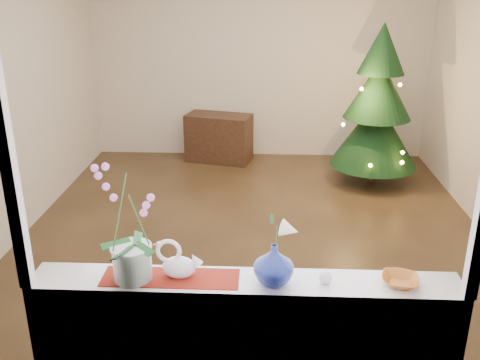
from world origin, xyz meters
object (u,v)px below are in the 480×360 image
object	(u,v)px
amber_dish	(400,281)
xmas_tree	(377,105)
blue_vase	(274,261)
orchid_pot	(129,224)
swan	(179,259)
paperweight	(326,278)
side_table	(219,138)

from	to	relation	value
amber_dish	xmas_tree	size ratio (longest dim) A/B	0.08
blue_vase	xmas_tree	distance (m)	4.09
orchid_pot	swan	size ratio (longest dim) A/B	2.61
blue_vase	swan	bearing A→B (deg)	176.04
xmas_tree	paperweight	bearing A→B (deg)	-104.42
amber_dish	side_table	bearing A→B (deg)	105.89
side_table	xmas_tree	bearing A→B (deg)	-5.57
amber_dish	side_table	distance (m)	4.80
orchid_pot	amber_dish	bearing A→B (deg)	0.44
orchid_pot	blue_vase	world-z (taller)	orchid_pot
orchid_pot	xmas_tree	world-z (taller)	xmas_tree
swan	side_table	xyz separation A→B (m)	(-0.19, 4.55, -0.70)
orchid_pot	amber_dish	world-z (taller)	orchid_pot
side_table	blue_vase	bearing A→B (deg)	-67.43
swan	blue_vase	bearing A→B (deg)	-10.18
swan	amber_dish	size ratio (longest dim) A/B	1.52
paperweight	amber_dish	bearing A→B (deg)	1.03
orchid_pot	paperweight	bearing A→B (deg)	0.21
blue_vase	side_table	bearing A→B (deg)	98.33
paperweight	side_table	distance (m)	4.72
orchid_pot	blue_vase	distance (m)	0.74
orchid_pot	side_table	bearing A→B (deg)	89.50
orchid_pot	amber_dish	size ratio (longest dim) A/B	3.96
blue_vase	amber_dish	world-z (taller)	blue_vase
blue_vase	paperweight	size ratio (longest dim) A/B	3.69
orchid_pot	paperweight	size ratio (longest dim) A/B	9.39
xmas_tree	side_table	size ratio (longest dim) A/B	2.23
swan	paperweight	bearing A→B (deg)	-8.48
blue_vase	paperweight	xyz separation A→B (m)	(0.26, 0.00, -0.09)
xmas_tree	orchid_pot	bearing A→B (deg)	-116.87
blue_vase	side_table	world-z (taller)	blue_vase
swan	blue_vase	xyz separation A→B (m)	(0.48, -0.03, 0.02)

